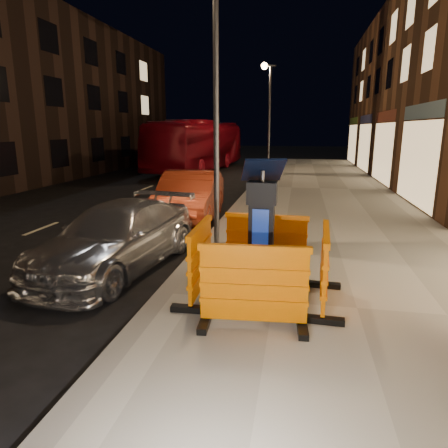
% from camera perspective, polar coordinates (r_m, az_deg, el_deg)
% --- Properties ---
extents(ground_plane, '(120.00, 120.00, 0.00)m').
position_cam_1_polar(ground_plane, '(6.69, -8.50, -10.90)').
color(ground_plane, black).
rests_on(ground_plane, ground).
extents(sidewalk, '(6.00, 60.00, 0.15)m').
position_cam_1_polar(sidewalk, '(6.40, 18.41, -11.92)').
color(sidewalk, gray).
rests_on(sidewalk, ground).
extents(kerb, '(0.30, 60.00, 0.15)m').
position_cam_1_polar(kerb, '(6.66, -8.52, -10.31)').
color(kerb, slate).
rests_on(kerb, ground).
extents(parking_kiosk, '(0.66, 0.66, 2.06)m').
position_cam_1_polar(parking_kiosk, '(6.04, 5.35, -1.60)').
color(parking_kiosk, black).
rests_on(parking_kiosk, sidewalk).
extents(barrier_front, '(1.51, 0.71, 1.15)m').
position_cam_1_polar(barrier_front, '(5.29, 4.25, -9.01)').
color(barrier_front, orange).
rests_on(barrier_front, sidewalk).
extents(barrier_back, '(1.51, 0.70, 1.15)m').
position_cam_1_polar(barrier_back, '(7.08, 6.00, -3.18)').
color(barrier_back, orange).
rests_on(barrier_back, sidewalk).
extents(barrier_kerbside, '(0.64, 1.49, 1.15)m').
position_cam_1_polar(barrier_kerbside, '(6.33, -3.37, -5.17)').
color(barrier_kerbside, orange).
rests_on(barrier_kerbside, sidewalk).
extents(barrier_bldgside, '(0.68, 1.50, 1.15)m').
position_cam_1_polar(barrier_bldgside, '(6.17, 14.12, -6.06)').
color(barrier_bldgside, orange).
rests_on(barrier_bldgside, sidewalk).
extents(car_silver, '(2.42, 4.66, 1.29)m').
position_cam_1_polar(car_silver, '(8.39, -14.78, -6.08)').
color(car_silver, silver).
rests_on(car_silver, ground).
extents(car_red, '(1.93, 4.64, 1.49)m').
position_cam_1_polar(car_red, '(12.21, -4.86, 0.46)').
color(car_red, maroon).
rests_on(car_red, ground).
extents(bus_doubledecker, '(3.98, 11.93, 3.26)m').
position_cam_1_polar(bus_doubledecker, '(27.16, -3.60, 7.68)').
color(bus_doubledecker, maroon).
rests_on(bus_doubledecker, ground).
extents(street_lamp_mid, '(0.12, 0.12, 6.00)m').
position_cam_1_polar(street_lamp_mid, '(8.93, -1.14, 16.09)').
color(street_lamp_mid, '#3F3F44').
rests_on(street_lamp_mid, sidewalk).
extents(street_lamp_far, '(0.12, 0.12, 6.00)m').
position_cam_1_polar(street_lamp_far, '(23.81, 6.48, 14.39)').
color(street_lamp_far, '#3F3F44').
rests_on(street_lamp_far, sidewalk).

